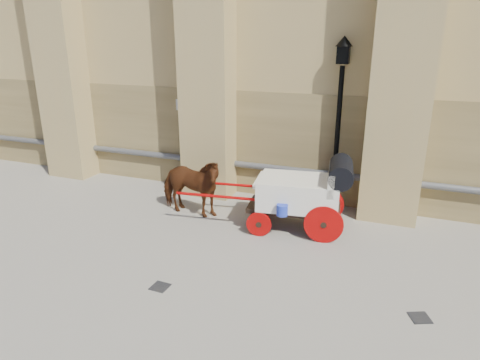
% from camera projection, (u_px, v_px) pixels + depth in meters
% --- Properties ---
extents(ground, '(90.00, 90.00, 0.00)m').
position_uv_depth(ground, '(182.00, 254.00, 9.21)').
color(ground, gray).
rests_on(ground, ground).
extents(horse, '(1.94, 0.99, 1.59)m').
position_uv_depth(horse, '(190.00, 186.00, 10.93)').
color(horse, '#632C14').
rests_on(horse, ground).
extents(carriage, '(4.22, 1.65, 1.80)m').
position_uv_depth(carriage, '(305.00, 192.00, 10.07)').
color(carriage, black).
rests_on(carriage, ground).
extents(street_lamp, '(0.42, 0.42, 4.45)m').
position_uv_depth(street_lamp, '(338.00, 121.00, 10.85)').
color(street_lamp, black).
rests_on(street_lamp, ground).
extents(drain_grate_near, '(0.33, 0.33, 0.01)m').
position_uv_depth(drain_grate_near, '(160.00, 287.00, 8.01)').
color(drain_grate_near, black).
rests_on(drain_grate_near, ground).
extents(drain_grate_far, '(0.42, 0.42, 0.01)m').
position_uv_depth(drain_grate_far, '(420.00, 318.00, 7.14)').
color(drain_grate_far, black).
rests_on(drain_grate_far, ground).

